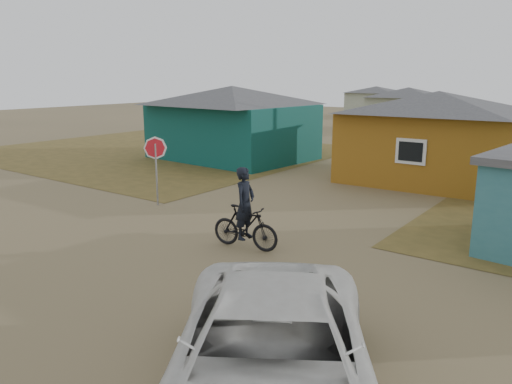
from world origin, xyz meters
TOP-DOWN VIEW (x-y plane):
  - ground at (0.00, 0.00)m, footprint 120.00×120.00m
  - grass_nw at (-14.00, 13.00)m, footprint 20.00×18.00m
  - house_teal at (-8.50, 13.50)m, footprint 8.93×7.08m
  - house_yellow at (2.50, 14.00)m, footprint 7.72×6.76m
  - house_pale_west at (-6.00, 34.00)m, footprint 7.04×6.15m
  - house_pale_north at (-14.00, 46.00)m, footprint 6.28×5.81m
  - stop_sign at (-4.04, 3.73)m, footprint 0.75×0.37m
  - cyclist at (1.28, 1.97)m, footprint 2.01×0.80m
  - vehicle at (5.74, -3.27)m, footprint 5.56×6.54m

SIDE VIEW (x-z plane):
  - ground at x=0.00m, z-range 0.00..0.00m
  - grass_nw at x=-14.00m, z-range 0.00..0.01m
  - cyclist at x=1.28m, z-range -0.30..1.91m
  - vehicle at x=5.74m, z-range 0.00..1.67m
  - house_pale_north at x=-14.00m, z-range 0.05..3.45m
  - stop_sign at x=-4.04m, z-range 0.58..3.05m
  - house_pale_west at x=-6.00m, z-range 0.06..3.66m
  - house_yellow at x=2.50m, z-range 0.05..3.95m
  - house_teal at x=-8.50m, z-range 0.05..4.05m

